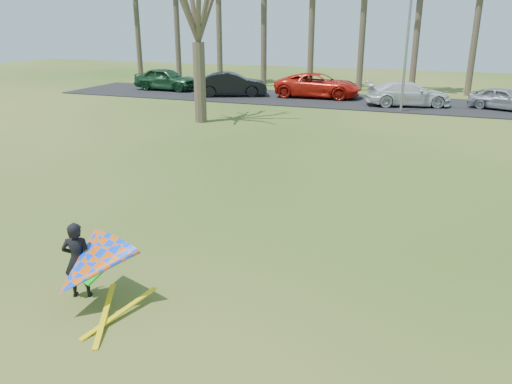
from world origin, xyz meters
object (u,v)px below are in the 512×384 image
(streetlight, at_px, (411,35))
(car_2, at_px, (318,85))
(car_0, at_px, (166,79))
(car_3, at_px, (408,94))
(kite_flyer, at_px, (87,266))
(car_4, at_px, (503,99))
(car_1, at_px, (231,84))

(streetlight, distance_m, car_2, 8.17)
(car_0, height_order, car_3, car_0)
(kite_flyer, bearing_deg, car_3, 81.52)
(streetlight, bearing_deg, car_0, 169.08)
(car_3, relative_size, car_4, 1.34)
(car_1, distance_m, car_3, 12.34)
(streetlight, xyz_separation_m, car_0, (-18.36, 3.54, -3.55))
(car_4, bearing_deg, streetlight, 137.63)
(car_0, distance_m, kite_flyer, 31.53)
(car_0, bearing_deg, car_1, -100.05)
(streetlight, height_order, car_3, streetlight)
(car_3, distance_m, car_4, 5.61)
(car_0, bearing_deg, car_3, -93.18)
(streetlight, distance_m, kite_flyer, 25.08)
(car_0, xyz_separation_m, car_3, (18.41, -1.34, -0.09))
(car_4, bearing_deg, car_1, 113.22)
(car_1, height_order, car_4, car_1)
(car_1, bearing_deg, kite_flyer, 174.49)
(car_1, bearing_deg, streetlight, -123.66)
(car_2, xyz_separation_m, car_3, (6.29, -1.68, -0.08))
(car_0, distance_m, car_3, 18.45)
(car_2, distance_m, kite_flyer, 28.48)
(car_1, bearing_deg, car_2, -98.66)
(car_2, height_order, kite_flyer, kite_flyer)
(car_2, distance_m, car_4, 11.95)
(car_1, relative_size, car_2, 0.84)
(streetlight, height_order, car_0, streetlight)
(car_0, xyz_separation_m, car_1, (6.07, -1.18, -0.02))
(car_0, bearing_deg, streetlight, -99.94)
(kite_flyer, bearing_deg, car_0, 117.22)
(streetlight, height_order, kite_flyer, streetlight)
(car_2, height_order, car_4, car_2)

